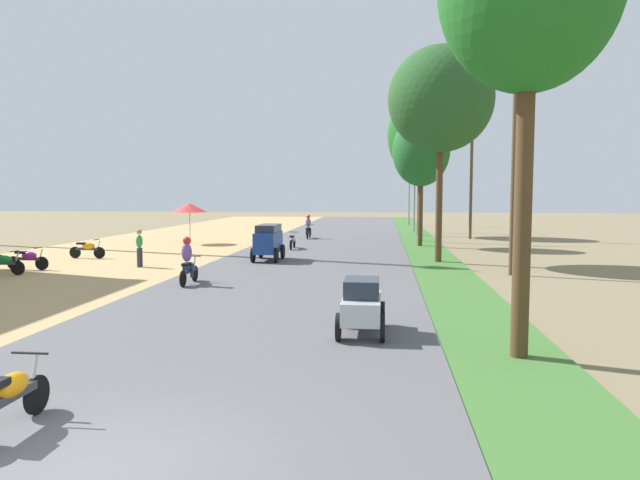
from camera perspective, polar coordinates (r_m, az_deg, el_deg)
name	(u,v)px	position (r m, az deg, el deg)	size (l,w,h in m)	color
road_strip	(86,479)	(7.50, -21.97, -20.92)	(9.00, 140.00, 0.08)	#565659
parked_motorbike_third	(3,262)	(25.57, -28.69, -1.93)	(1.80, 0.54, 0.94)	black
parked_motorbike_fourth	(28,258)	(26.75, -26.75, -1.59)	(1.80, 0.54, 0.94)	black
parked_motorbike_fifth	(88,248)	(30.27, -21.87, -0.75)	(1.80, 0.54, 0.94)	black
vendor_umbrella	(190,208)	(36.96, -12.70, 3.11)	(2.20, 2.20, 2.52)	#99999E
pedestrian_on_shoulder	(139,246)	(25.94, -17.32, -0.57)	(0.29, 0.39, 1.62)	#33333D
median_tree_second	(441,100)	(27.51, 11.78, 13.36)	(4.76, 4.76, 9.80)	#4C351E
median_tree_third	(421,151)	(35.24, 9.90, 8.60)	(3.40, 3.40, 7.77)	#4C351E
median_tree_fourth	(420,135)	(44.26, 9.78, 10.12)	(4.78, 4.78, 10.54)	#4C351E
streetlamp_near	(422,172)	(38.79, 10.02, 6.63)	(3.16, 0.20, 7.91)	gray
streetlamp_mid	(415,175)	(48.30, 9.28, 6.34)	(3.16, 0.20, 8.08)	gray
streetlamp_far	(409,176)	(58.25, 8.76, 6.26)	(3.16, 0.20, 8.49)	gray
utility_pole_near	(514,144)	(23.92, 18.56, 8.89)	(1.80, 0.20, 9.80)	brown
utility_pole_far	(472,165)	(42.00, 14.66, 7.11)	(1.80, 0.20, 9.88)	brown
car_hatchback_silver	(362,304)	(13.12, 4.12, -6.28)	(1.04, 2.00, 1.23)	#B7BCC1
car_van_blue	(268,240)	(27.15, -5.10, -0.02)	(1.19, 2.41, 1.67)	navy
motorbike_ahead_second	(10,394)	(8.94, -28.20, -13.23)	(0.54, 1.80, 0.94)	black
motorbike_ahead_third	(188,262)	(20.51, -12.82, -2.12)	(0.54, 1.80, 1.66)	black
motorbike_ahead_fourth	(293,240)	(32.69, -2.70, -0.01)	(0.54, 1.80, 0.94)	black
motorbike_ahead_fifth	(308,227)	(40.02, -1.14, 1.26)	(0.54, 1.80, 1.66)	black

